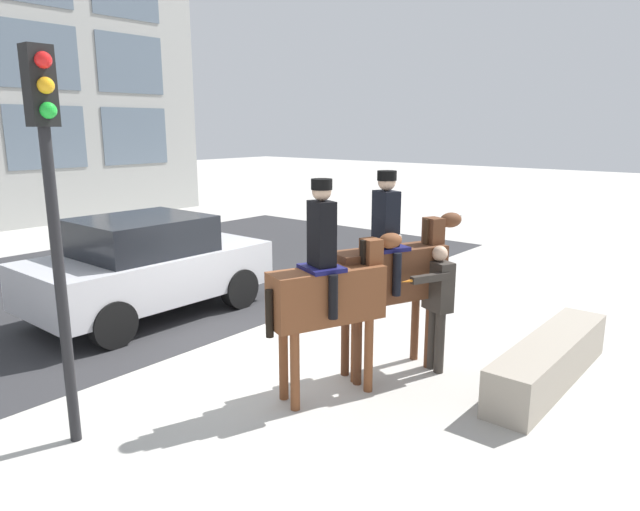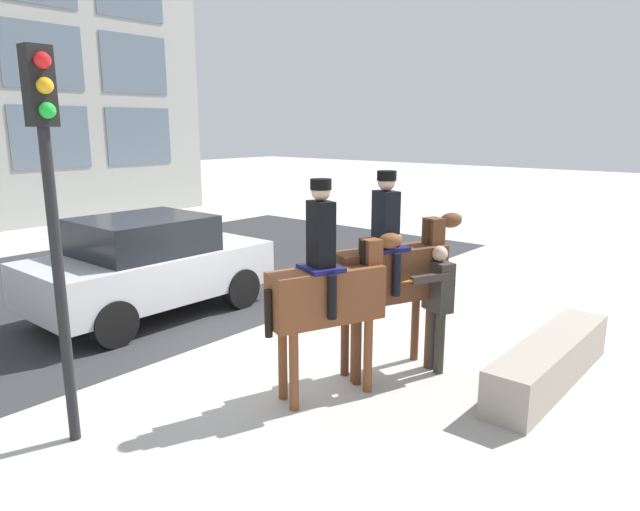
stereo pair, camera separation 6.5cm
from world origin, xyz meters
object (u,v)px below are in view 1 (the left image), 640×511
object	(u,v)px
mounted_horse_companion	(392,269)
planter_ledge	(550,361)
pedestrian_bystander	(437,299)
street_car_near_lane	(147,265)
mounted_horse_lead	(329,288)
traffic_light	(51,187)

from	to	relation	value
mounted_horse_companion	planter_ledge	bearing A→B (deg)	-37.99
mounted_horse_companion	pedestrian_bystander	bearing A→B (deg)	-28.47
mounted_horse_companion	street_car_near_lane	distance (m)	4.54
street_car_near_lane	planter_ledge	world-z (taller)	street_car_near_lane
pedestrian_bystander	street_car_near_lane	size ratio (longest dim) A/B	0.42
mounted_horse_companion	pedestrian_bystander	xyz separation A→B (m)	(0.38, -0.46, -0.40)
mounted_horse_lead	planter_ledge	bearing A→B (deg)	-21.40
traffic_light	pedestrian_bystander	bearing A→B (deg)	-26.84
mounted_horse_companion	pedestrian_bystander	world-z (taller)	mounted_horse_companion
mounted_horse_companion	pedestrian_bystander	distance (m)	0.72
street_car_near_lane	mounted_horse_companion	bearing A→B (deg)	-81.09
traffic_light	planter_ledge	bearing A→B (deg)	-35.75
mounted_horse_companion	traffic_light	size ratio (longest dim) A/B	0.68
pedestrian_bystander	street_car_near_lane	distance (m)	5.04
mounted_horse_lead	traffic_light	bearing A→B (deg)	173.30
mounted_horse_companion	planter_ledge	world-z (taller)	mounted_horse_companion
mounted_horse_companion	traffic_light	world-z (taller)	traffic_light
pedestrian_bystander	traffic_light	world-z (taller)	traffic_light
planter_ledge	mounted_horse_lead	bearing A→B (deg)	136.89
pedestrian_bystander	traffic_light	distance (m)	4.69
street_car_near_lane	traffic_light	distance (m)	4.45
mounted_horse_companion	street_car_near_lane	xyz separation A→B (m)	(-0.70, 4.46, -0.52)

